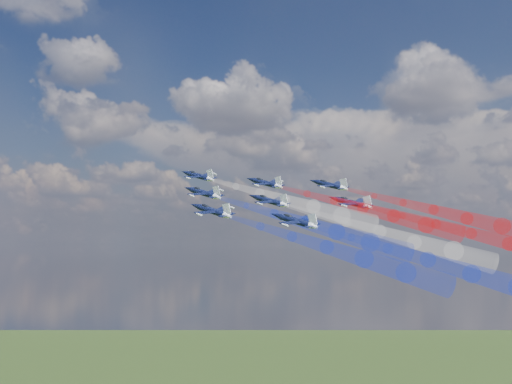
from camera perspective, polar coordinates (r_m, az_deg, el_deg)
The scene contains 16 objects.
jet_lead at distance 164.32m, azimuth -5.15°, elevation 1.43°, with size 9.72×12.16×3.24m, color black, non-canonical shape.
trail_lead at distance 145.70m, azimuth 2.67°, elevation -0.70°, with size 4.05×46.72×4.05m, color white, non-canonical shape.
jet_inner_left at distance 145.68m, azimuth -4.71°, elevation -0.09°, with size 9.72×12.16×3.24m, color black, non-canonical shape.
trail_inner_left at distance 127.62m, azimuth 4.31°, elevation -2.75°, with size 4.05×46.72×4.05m, color #1932DB, non-canonical shape.
jet_inner_right at distance 161.07m, azimuth 0.86°, elevation 0.80°, with size 9.72×12.16×3.24m, color black, non-canonical shape.
trail_inner_right at distance 145.00m, azimuth 9.52°, elevation -1.44°, with size 4.05×46.72×4.05m, color red, non-canonical shape.
jet_outer_left at distance 131.13m, azimuth -3.95°, elevation -1.70°, with size 9.72×12.16×3.24m, color black, non-canonical shape.
trail_outer_left at distance 113.80m, azimuth 6.34°, elevation -4.92°, with size 4.05×46.72×4.05m, color #1932DB, non-canonical shape.
jet_center_third at distance 145.11m, azimuth 1.23°, elevation -0.80°, with size 9.72×12.16×3.24m, color black, non-canonical shape.
trail_center_third at distance 129.60m, azimuth 10.99°, elevation -3.50°, with size 4.05×46.72×4.05m, color white, non-canonical shape.
jet_outer_right at distance 163.62m, azimuth 6.62°, elevation 0.63°, with size 9.72×12.16×3.24m, color black, non-canonical shape.
trail_outer_right at distance 150.05m, azimuth 15.63°, elevation -1.56°, with size 4.05×46.72×4.05m, color red, non-canonical shape.
jet_rear_left at distance 127.31m, azimuth 3.57°, elevation -2.60°, with size 9.72×12.16×3.24m, color black, non-canonical shape.
trail_rear_left at distance 113.37m, azimuth 15.14°, elevation -5.91°, with size 4.05×46.72×4.05m, color #1932DB, non-canonical shape.
jet_rear_right at distance 148.42m, azimuth 8.55°, elevation -0.96°, with size 9.72×12.16×3.24m, color black, non-canonical shape.
trail_rear_right at distance 136.13m, azimuth 18.72°, elevation -3.52°, with size 4.05×46.72×4.05m, color red, non-canonical shape.
Camera 1 is at (90.09, -153.29, 134.38)m, focal length 44.68 mm.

